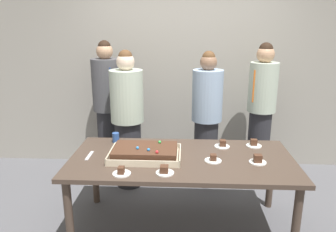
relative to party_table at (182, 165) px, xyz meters
The scene contains 16 objects.
ground_plane 0.65m from the party_table, ahead, with size 12.00×12.00×0.00m, color #5B5B60.
interior_back_panel 1.81m from the party_table, 90.00° to the left, with size 8.00×0.12×3.00m, color #9E998E.
party_table is the anchor object (origin of this frame).
sheet_cake 0.35m from the party_table, behind, with size 0.65×0.43×0.12m.
plated_slice_near_left 0.79m from the party_table, 24.19° to the left, with size 0.15×0.15×0.07m.
plated_slice_near_right 0.50m from the party_table, 35.56° to the left, with size 0.15×0.15×0.07m.
plated_slice_far_left 0.38m from the party_table, 112.10° to the right, with size 0.15×0.15×0.07m.
plated_slice_far_right 0.62m from the party_table, 142.63° to the right, with size 0.15×0.15×0.07m.
plated_slice_center_front 0.30m from the party_table, 14.00° to the right, with size 0.15×0.15×0.06m.
plated_slice_center_back 0.68m from the party_table, ahead, with size 0.15×0.15×0.08m.
drink_cup_nearest 0.78m from the party_table, 152.04° to the left, with size 0.07×0.07×0.10m, color #2D5199.
cake_server_utensil 0.86m from the party_table, behind, with size 0.03×0.20×0.01m, color silver.
person_serving_front 1.47m from the party_table, 49.30° to the left, with size 0.34×0.34×1.70m.
person_green_shirt_behind 1.07m from the party_table, 127.53° to the left, with size 0.38×0.38×1.63m.
person_striped_tie_right 0.97m from the party_table, 72.80° to the left, with size 0.35×0.35×1.62m.
person_far_right_suit 1.54m from the party_table, 128.92° to the left, with size 0.36×0.36×1.71m.
Camera 1 is at (0.02, -2.76, 1.91)m, focal length 34.79 mm.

